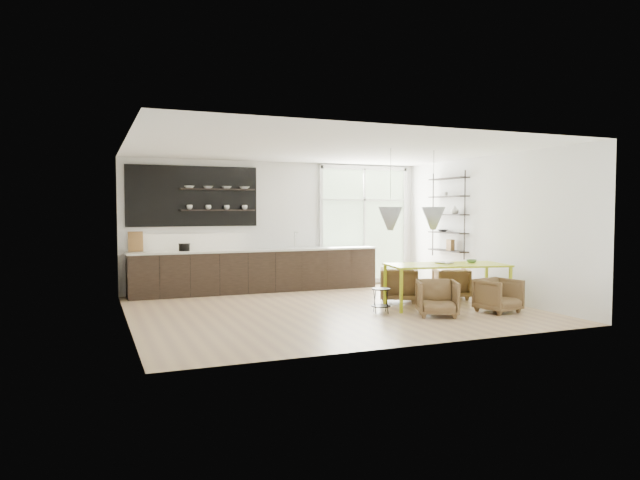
# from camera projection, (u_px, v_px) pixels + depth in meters

# --- Properties ---
(room) EXTENTS (7.02, 6.01, 2.91)m
(room) POSITION_uv_depth(u_px,v_px,m) (335.00, 227.00, 11.51)
(room) COLOR tan
(room) RESTS_ON ground
(kitchen_run) EXTENTS (5.54, 0.69, 2.75)m
(kitchen_run) POSITION_uv_depth(u_px,v_px,m) (253.00, 265.00, 12.55)
(kitchen_run) COLOR black
(kitchen_run) RESTS_ON ground
(right_shelving) EXTENTS (0.26, 1.22, 1.90)m
(right_shelving) POSITION_uv_depth(u_px,v_px,m) (449.00, 217.00, 12.62)
(right_shelving) COLOR black
(right_shelving) RESTS_ON ground
(dining_table) EXTENTS (2.33, 1.36, 0.80)m
(dining_table) POSITION_uv_depth(u_px,v_px,m) (447.00, 267.00, 10.57)
(dining_table) COLOR #BDD21A
(dining_table) RESTS_ON ground
(armchair_back_left) EXTENTS (0.99, 0.99, 0.67)m
(armchair_back_left) POSITION_uv_depth(u_px,v_px,m) (399.00, 285.00, 11.20)
(armchair_back_left) COLOR brown
(armchair_back_left) RESTS_ON ground
(armchair_back_right) EXTENTS (0.87, 0.88, 0.62)m
(armchair_back_right) POSITION_uv_depth(u_px,v_px,m) (451.00, 283.00, 11.61)
(armchair_back_right) COLOR brown
(armchair_back_right) RESTS_ON ground
(armchair_front_left) EXTENTS (0.88, 0.89, 0.61)m
(armchair_front_left) POSITION_uv_depth(u_px,v_px,m) (437.00, 298.00, 9.68)
(armchair_front_left) COLOR brown
(armchair_front_left) RESTS_ON ground
(armchair_front_right) EXTENTS (0.75, 0.76, 0.60)m
(armchair_front_right) POSITION_uv_depth(u_px,v_px,m) (498.00, 295.00, 10.04)
(armchair_front_right) COLOR brown
(armchair_front_right) RESTS_ON ground
(wire_stool) EXTENTS (0.34, 0.34, 0.43)m
(wire_stool) POSITION_uv_depth(u_px,v_px,m) (381.00, 297.00, 9.99)
(wire_stool) COLOR black
(wire_stool) RESTS_ON ground
(table_book) EXTENTS (0.27, 0.33, 0.03)m
(table_book) POSITION_uv_depth(u_px,v_px,m) (440.00, 263.00, 10.64)
(table_book) COLOR white
(table_book) RESTS_ON dining_table
(table_bowl) EXTENTS (0.24, 0.24, 0.06)m
(table_bowl) POSITION_uv_depth(u_px,v_px,m) (472.00, 261.00, 10.84)
(table_bowl) COLOR #4E764B
(table_bowl) RESTS_ON dining_table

